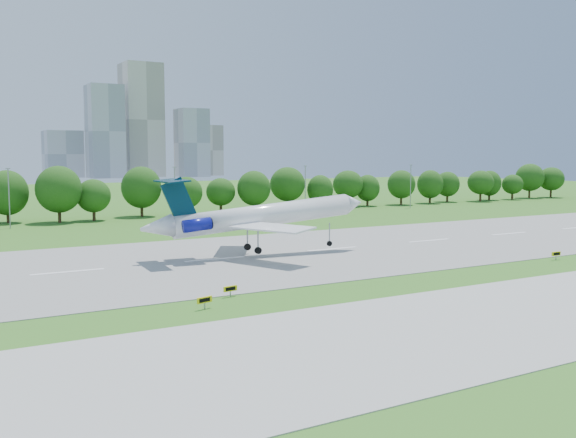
% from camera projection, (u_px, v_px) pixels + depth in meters
% --- Properties ---
extents(ground, '(600.00, 600.00, 0.00)m').
position_uv_depth(ground, '(308.00, 292.00, 68.84)').
color(ground, '#32671B').
rests_on(ground, ground).
extents(runway, '(400.00, 45.00, 0.08)m').
position_uv_depth(runway, '(215.00, 259.00, 90.38)').
color(runway, gray).
rests_on(runway, ground).
extents(taxiway, '(400.00, 23.00, 0.08)m').
position_uv_depth(taxiway, '(422.00, 331.00, 53.33)').
color(taxiway, '#ADADA8').
rests_on(taxiway, ground).
extents(tree_line, '(288.40, 8.40, 10.40)m').
position_uv_depth(tree_line, '(98.00, 193.00, 147.51)').
color(tree_line, '#382314').
rests_on(tree_line, ground).
extents(light_poles, '(175.90, 0.25, 12.19)m').
position_uv_depth(light_poles, '(97.00, 195.00, 137.63)').
color(light_poles, gray).
rests_on(light_poles, ground).
extents(skyline, '(127.00, 52.00, 80.00)m').
position_uv_depth(skyline, '(137.00, 134.00, 452.32)').
color(skyline, '#B2B2B7').
rests_on(skyline, ground).
extents(airliner, '(35.21, 25.48, 11.15)m').
position_uv_depth(airliner, '(253.00, 216.00, 92.99)').
color(airliner, white).
rests_on(airliner, ground).
extents(taxi_sign_left, '(1.63, 0.46, 1.14)m').
position_uv_depth(taxi_sign_left, '(230.00, 289.00, 66.47)').
color(taxi_sign_left, gray).
rests_on(taxi_sign_left, ground).
extents(taxi_sign_centre, '(1.68, 0.61, 1.19)m').
position_uv_depth(taxi_sign_centre, '(205.00, 300.00, 61.08)').
color(taxi_sign_centre, gray).
rests_on(taxi_sign_centre, ground).
extents(taxi_sign_right, '(1.64, 0.29, 1.15)m').
position_uv_depth(taxi_sign_right, '(556.00, 254.00, 90.25)').
color(taxi_sign_right, gray).
rests_on(taxi_sign_right, ground).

